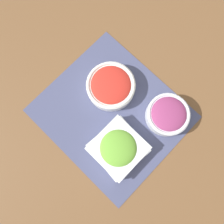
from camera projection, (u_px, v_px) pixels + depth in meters
name	position (u px, v px, depth m)	size (l,w,h in m)	color
ground_plane	(112.00, 114.00, 0.87)	(3.00, 3.00, 0.00)	brown
placemat	(112.00, 113.00, 0.86)	(0.53, 0.48, 0.00)	#474C70
tomato_bowl	(111.00, 86.00, 0.85)	(0.19, 0.19, 0.06)	white
lettuce_bowl	(118.00, 148.00, 0.81)	(0.19, 0.19, 0.07)	white
onion_bowl	(168.00, 115.00, 0.82)	(0.16, 0.16, 0.07)	silver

